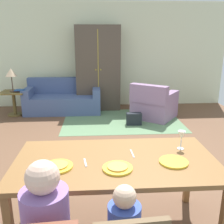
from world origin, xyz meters
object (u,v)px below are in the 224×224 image
couch (64,100)px  handbag (134,119)px  armoire (98,68)px  side_table (14,100)px  book_upper (20,90)px  plate_near_man (58,167)px  table_lamp (11,73)px  wine_glass (182,136)px  armchair (153,105)px  plate_near_woman (174,162)px  plate_near_child (118,168)px  book_lower (20,91)px  dining_table (116,166)px

couch → handbag: 2.00m
armoire → side_table: size_ratio=3.62×
book_upper → handbag: bearing=-18.1°
plate_near_man → table_lamp: size_ratio=0.46×
side_table → table_lamp: bearing=90.0°
wine_glass → armchair: wine_glass is taller
book_upper → handbag: book_upper is taller
couch → armoire: size_ratio=0.87×
plate_near_man → table_lamp: bearing=111.5°
wine_glass → plate_near_woman: bearing=-118.6°
table_lamp → book_upper: table_lamp is taller
armoire → table_lamp: armoire is taller
plate_near_child → book_lower: size_ratio=1.14×
armchair → table_lamp: table_lamp is taller
dining_table → couch: bearing=102.9°
table_lamp → book_lower: 0.44m
dining_table → book_lower: size_ratio=8.18×
plate_near_man → armchair: bearing=65.9°
couch → table_lamp: size_ratio=3.40×
dining_table → armoire: 4.52m
couch → table_lamp: 1.36m
armchair → table_lamp: size_ratio=2.22×
side_table → book_lower: bearing=9.0°
plate_near_child → plate_near_woman: bearing=9.2°
side_table → book_upper: (0.17, -0.06, 0.24)m
plate_near_child → table_lamp: bearing=116.8°
couch → handbag: size_ratio=5.74×
couch → armoire: bearing=15.2°
book_upper → couch: bearing=18.1°
plate_near_child → couch: (-0.98, 4.45, -0.47)m
dining_table → armchair: armchair is taller
couch → book_upper: (-0.97, -0.32, 0.32)m
book_lower → handbag: (2.61, -0.92, -0.46)m
armchair → side_table: size_ratio=2.06×
armoire → plate_near_child: bearing=-88.8°
armchair → plate_near_man: bearing=-114.1°
plate_near_man → plate_near_woman: bearing=1.2°
book_upper → plate_near_woman: bearing=-58.9°
couch → side_table: size_ratio=3.16×
armchair → side_table: (-3.28, 0.44, 0.06)m
plate_near_man → plate_near_woman: size_ratio=1.00×
plate_near_man → armchair: 4.06m
armchair → book_upper: armchair is taller
dining_table → wine_glass: bearing=15.5°
table_lamp → book_lower: table_lamp is taller
couch → table_lamp: bearing=-167.2°
plate_near_man → plate_near_child: (0.49, -0.06, 0.00)m
plate_near_man → armchair: armchair is taller
plate_near_man → couch: couch is taller
side_table → plate_near_woman: bearing=-57.5°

